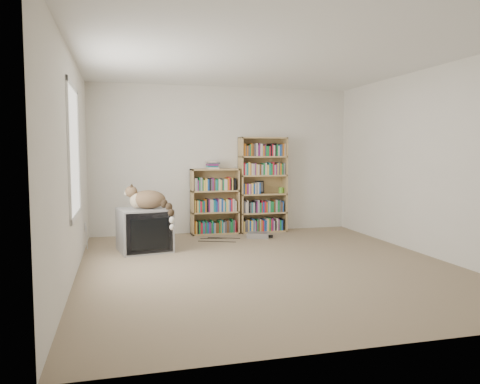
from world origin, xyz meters
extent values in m
cube|color=tan|center=(0.00, 0.00, 0.00)|extent=(4.50, 5.00, 0.01)
cube|color=white|center=(0.00, 2.50, 1.25)|extent=(4.50, 0.02, 2.50)
cube|color=white|center=(0.00, -2.50, 1.25)|extent=(4.50, 0.02, 2.50)
cube|color=white|center=(-2.25, 0.00, 1.25)|extent=(0.02, 5.00, 2.50)
cube|color=white|center=(2.25, 0.00, 1.25)|extent=(0.02, 5.00, 2.50)
cube|color=white|center=(0.00, 0.00, 2.50)|extent=(4.50, 5.00, 0.02)
cube|color=white|center=(-2.24, 0.20, 1.40)|extent=(0.02, 1.22, 1.52)
cube|color=gray|center=(-1.42, 1.23, 0.30)|extent=(0.79, 0.74, 0.60)
cube|color=black|center=(-1.37, 0.94, 0.30)|extent=(0.63, 0.14, 0.55)
cube|color=black|center=(-1.37, 0.92, 0.29)|extent=(0.51, 0.10, 0.42)
cube|color=black|center=(-1.45, 1.36, 0.29)|extent=(0.47, 0.41, 0.36)
ellipsoid|color=#362416|center=(-1.36, 1.20, 0.73)|extent=(0.51, 0.37, 0.26)
ellipsoid|color=#362416|center=(-1.24, 1.19, 0.72)|extent=(0.24, 0.26, 0.19)
ellipsoid|color=#C0AC8A|center=(-1.52, 1.20, 0.72)|extent=(0.21, 0.21, 0.22)
ellipsoid|color=#362416|center=(-1.59, 1.22, 0.84)|extent=(0.19, 0.18, 0.16)
sphere|color=beige|center=(-1.66, 1.23, 0.82)|extent=(0.07, 0.07, 0.07)
cone|color=black|center=(-1.59, 1.19, 0.92)|extent=(0.07, 0.08, 0.08)
cone|color=black|center=(-1.58, 1.28, 0.92)|extent=(0.07, 0.08, 0.08)
cube|color=tan|center=(0.26, 2.34, 0.82)|extent=(0.03, 0.30, 1.64)
cube|color=tan|center=(1.05, 2.34, 0.82)|extent=(0.02, 0.30, 1.64)
cube|color=tan|center=(0.66, 2.48, 0.82)|extent=(0.82, 0.03, 1.64)
cube|color=tan|center=(0.66, 2.34, 1.63)|extent=(0.82, 0.30, 0.02)
cube|color=tan|center=(0.66, 2.34, 0.01)|extent=(0.82, 0.30, 0.03)
cube|color=tan|center=(0.66, 2.34, 0.34)|extent=(0.82, 0.30, 0.03)
cube|color=tan|center=(0.66, 2.34, 0.66)|extent=(0.82, 0.30, 0.02)
cube|color=tan|center=(0.66, 2.34, 0.98)|extent=(0.82, 0.30, 0.02)
cube|color=tan|center=(0.66, 2.34, 1.31)|extent=(0.82, 0.30, 0.02)
cube|color=red|center=(0.66, 2.34, 0.12)|extent=(0.74, 0.24, 0.19)
cube|color=#194AA6|center=(0.66, 2.34, 0.44)|extent=(0.74, 0.24, 0.19)
cube|color=#16803B|center=(0.66, 2.34, 0.77)|extent=(0.74, 0.24, 0.19)
cube|color=beige|center=(0.66, 2.34, 1.09)|extent=(0.74, 0.24, 0.19)
cube|color=black|center=(0.66, 2.34, 1.41)|extent=(0.74, 0.24, 0.19)
cube|color=tan|center=(-0.58, 2.34, 0.55)|extent=(0.02, 0.30, 1.11)
cube|color=tan|center=(0.20, 2.34, 0.55)|extent=(0.03, 0.30, 1.11)
cube|color=tan|center=(-0.19, 2.48, 0.55)|extent=(0.81, 0.03, 1.11)
cube|color=tan|center=(-0.19, 2.34, 1.09)|extent=(0.81, 0.30, 0.02)
cube|color=tan|center=(-0.19, 2.34, 0.01)|extent=(0.81, 0.30, 0.03)
cube|color=tan|center=(-0.19, 2.34, 0.37)|extent=(0.81, 0.30, 0.03)
cube|color=tan|center=(-0.19, 2.34, 0.73)|extent=(0.81, 0.30, 0.02)
cube|color=red|center=(-0.19, 2.34, 0.12)|extent=(0.73, 0.24, 0.19)
cube|color=#194AA6|center=(-0.19, 2.34, 0.48)|extent=(0.73, 0.24, 0.19)
cube|color=#16803B|center=(-0.19, 2.34, 0.84)|extent=(0.73, 0.24, 0.19)
cube|color=red|center=(-0.23, 2.34, 1.17)|extent=(0.19, 0.25, 0.13)
cylinder|color=#69B734|center=(0.99, 2.34, 0.72)|extent=(0.09, 0.09, 0.10)
cube|color=black|center=(0.63, 2.44, 0.78)|extent=(0.16, 0.05, 0.21)
cube|color=#A9A9AE|center=(0.42, 1.81, 0.04)|extent=(0.43, 0.38, 0.08)
cube|color=silver|center=(-2.24, 1.58, 0.32)|extent=(0.01, 0.08, 0.13)
camera|label=1|loc=(-1.74, -5.39, 1.40)|focal=35.00mm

